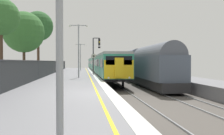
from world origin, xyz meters
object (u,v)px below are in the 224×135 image
object	(u,v)px
platform_lamp_mid	(79,46)
background_tree_centre	(24,33)
signal_gantry	(95,51)
speed_limit_sign	(94,61)
background_tree_left	(38,27)
background_tree_right	(0,18)
commuter_train_at_platform	(98,64)
platform_lamp_far	(80,55)
freight_train_adjacent_track	(141,64)

from	to	relation	value
platform_lamp_mid	background_tree_centre	size ratio (longest dim) A/B	0.82
signal_gantry	speed_limit_sign	bearing A→B (deg)	-96.02
background_tree_left	background_tree_right	bearing A→B (deg)	-88.90
platform_lamp_mid	background_tree_left	world-z (taller)	background_tree_left
platform_lamp_mid	background_tree_left	bearing A→B (deg)	115.92
commuter_train_at_platform	background_tree_centre	distance (m)	27.78
background_tree_centre	commuter_train_at_platform	bearing A→B (deg)	70.21
platform_lamp_far	background_tree_right	xyz separation A→B (m)	(-5.98, -29.43, 2.06)
freight_train_adjacent_track	signal_gantry	xyz separation A→B (m)	(-5.48, 4.78, 1.82)
commuter_train_at_platform	speed_limit_sign	distance (m)	20.99
freight_train_adjacent_track	speed_limit_sign	bearing A→B (deg)	167.62
speed_limit_sign	background_tree_right	xyz separation A→B (m)	(-7.80, -11.84, 3.41)
freight_train_adjacent_track	background_tree_right	distance (m)	17.66
background_tree_left	background_tree_right	xyz separation A→B (m)	(0.38, -19.76, -1.89)
background_tree_right	speed_limit_sign	bearing A→B (deg)	56.61
signal_gantry	platform_lamp_mid	distance (m)	8.92
freight_train_adjacent_track	speed_limit_sign	xyz separation A→B (m)	(-5.85, 1.28, 0.36)
speed_limit_sign	platform_lamp_far	distance (m)	17.74
signal_gantry	background_tree_right	world-z (taller)	background_tree_right
platform_lamp_mid	background_tree_right	xyz separation A→B (m)	(-5.98, -6.68, 1.80)
platform_lamp_mid	platform_lamp_far	world-z (taller)	platform_lamp_mid
commuter_train_at_platform	platform_lamp_far	size ratio (longest dim) A/B	12.03
platform_lamp_mid	platform_lamp_far	distance (m)	22.75
freight_train_adjacent_track	signal_gantry	size ratio (longest dim) A/B	4.90
background_tree_left	background_tree_centre	xyz separation A→B (m)	(0.69, -12.97, -2.37)
commuter_train_at_platform	freight_train_adjacent_track	distance (m)	22.54
freight_train_adjacent_track	platform_lamp_far	distance (m)	20.45
platform_lamp_mid	background_tree_right	bearing A→B (deg)	-131.83
signal_gantry	background_tree_left	bearing A→B (deg)	152.59
speed_limit_sign	signal_gantry	bearing A→B (deg)	83.98
platform_lamp_mid	background_tree_centre	distance (m)	5.82
signal_gantry	platform_lamp_far	xyz separation A→B (m)	(-2.19, 14.10, -0.09)
commuter_train_at_platform	platform_lamp_mid	world-z (taller)	platform_lamp_mid
signal_gantry	background_tree_left	xyz separation A→B (m)	(-8.55, 4.43, 3.86)
commuter_train_at_platform	background_tree_left	xyz separation A→B (m)	(-10.03, -12.97, 5.78)
speed_limit_sign	platform_lamp_mid	world-z (taller)	platform_lamp_mid
signal_gantry	freight_train_adjacent_track	bearing A→B (deg)	-41.07
commuter_train_at_platform	background_tree_left	size ratio (longest dim) A/B	6.57
freight_train_adjacent_track	background_tree_left	xyz separation A→B (m)	(-14.03, 9.21, 5.67)
commuter_train_at_platform	freight_train_adjacent_track	xyz separation A→B (m)	(4.00, -22.18, 0.10)
commuter_train_at_platform	background_tree_right	distance (m)	34.35
background_tree_centre	platform_lamp_mid	bearing A→B (deg)	-1.16
speed_limit_sign	platform_lamp_far	bearing A→B (deg)	95.92
speed_limit_sign	platform_lamp_mid	xyz separation A→B (m)	(-1.82, -5.16, 1.62)
commuter_train_at_platform	background_tree_left	bearing A→B (deg)	-127.70
background_tree_centre	background_tree_right	bearing A→B (deg)	-92.64
signal_gantry	speed_limit_sign	distance (m)	3.80
platform_lamp_mid	signal_gantry	bearing A→B (deg)	75.78
freight_train_adjacent_track	platform_lamp_far	bearing A→B (deg)	112.13
background_tree_left	background_tree_centre	world-z (taller)	background_tree_left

